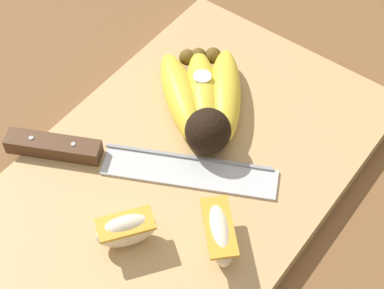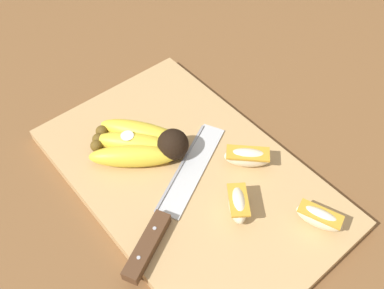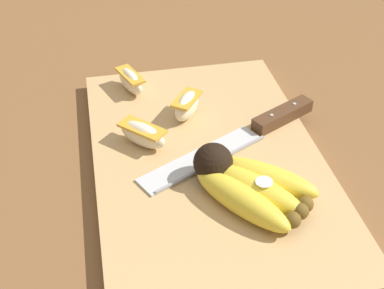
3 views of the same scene
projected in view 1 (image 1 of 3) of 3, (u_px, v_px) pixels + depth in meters
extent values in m
plane|color=brown|center=(179.00, 196.00, 0.66)|extent=(6.00, 6.00, 0.00)
cube|color=tan|center=(181.00, 176.00, 0.66)|extent=(0.46, 0.29, 0.02)
sphere|color=black|center=(208.00, 131.00, 0.65)|extent=(0.05, 0.05, 0.05)
ellipsoid|color=yellow|center=(225.00, 95.00, 0.70)|extent=(0.13, 0.10, 0.03)
sphere|color=brown|center=(213.00, 56.00, 0.73)|extent=(0.02, 0.02, 0.02)
ellipsoid|color=yellow|center=(203.00, 96.00, 0.69)|extent=(0.12, 0.11, 0.03)
sphere|color=brown|center=(199.00, 56.00, 0.73)|extent=(0.02, 0.02, 0.02)
ellipsoid|color=yellow|center=(181.00, 97.00, 0.69)|extent=(0.11, 0.13, 0.03)
sphere|color=brown|center=(187.00, 57.00, 0.73)|extent=(0.02, 0.02, 0.02)
cylinder|color=white|center=(202.00, 76.00, 0.69)|extent=(0.02, 0.02, 0.00)
cube|color=silver|center=(186.00, 170.00, 0.65)|extent=(0.11, 0.18, 0.00)
cube|color=#99999E|center=(189.00, 157.00, 0.66)|extent=(0.08, 0.16, 0.00)
cube|color=#51331E|center=(54.00, 147.00, 0.66)|extent=(0.06, 0.10, 0.02)
cylinder|color=#B2B2B7|center=(31.00, 138.00, 0.66)|extent=(0.01, 0.01, 0.00)
cylinder|color=#B2B2B7|center=(73.00, 144.00, 0.65)|extent=(0.01, 0.01, 0.00)
ellipsoid|color=#F4E5C1|center=(127.00, 231.00, 0.59)|extent=(0.06, 0.05, 0.04)
cube|color=gold|center=(126.00, 224.00, 0.58)|extent=(0.06, 0.05, 0.00)
ellipsoid|color=#F4E5C1|center=(219.00, 233.00, 0.59)|extent=(0.07, 0.07, 0.03)
cube|color=gold|center=(219.00, 227.00, 0.58)|extent=(0.06, 0.06, 0.00)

